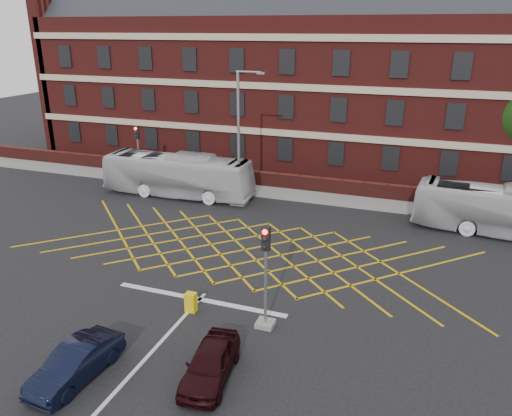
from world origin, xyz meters
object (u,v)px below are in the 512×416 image
(bus_right, at_px, (508,212))
(traffic_light_near, at_px, (266,287))
(street_lamp, at_px, (240,161))
(utility_cabinet, at_px, (191,302))
(car_navy, at_px, (76,363))
(car_maroon, at_px, (210,363))
(bus_left, at_px, (178,175))
(direction_signs, at_px, (128,161))
(traffic_light_far, at_px, (139,159))

(bus_right, relative_size, traffic_light_near, 2.40)
(street_lamp, distance_m, utility_cabinet, 13.79)
(car_navy, xyz_separation_m, car_maroon, (4.25, 1.55, -0.01))
(bus_left, relative_size, bus_right, 1.04)
(bus_left, distance_m, direction_signs, 6.25)
(car_navy, relative_size, traffic_light_far, 0.86)
(traffic_light_near, xyz_separation_m, traffic_light_far, (-15.48, 15.42, 0.00))
(bus_left, xyz_separation_m, utility_cabinet, (7.80, -13.39, -1.07))
(car_maroon, relative_size, traffic_light_far, 0.83)
(bus_left, bearing_deg, car_maroon, -149.82)
(traffic_light_far, xyz_separation_m, utility_cabinet, (12.20, -15.44, -1.34))
(car_maroon, xyz_separation_m, traffic_light_near, (0.73, 3.59, 1.16))
(traffic_light_near, bearing_deg, bus_left, 129.65)
(bus_left, relative_size, car_navy, 2.90)
(car_navy, xyz_separation_m, street_lamp, (-1.34, 18.33, 2.37))
(traffic_light_near, xyz_separation_m, direction_signs, (-16.79, 15.89, -0.39))
(bus_left, bearing_deg, traffic_light_near, -141.56)
(utility_cabinet, bearing_deg, street_lamp, 102.94)
(street_lamp, height_order, utility_cabinet, street_lamp)
(bus_right, bearing_deg, bus_left, 94.75)
(car_navy, xyz_separation_m, utility_cabinet, (1.70, 5.12, -0.19))
(bus_right, distance_m, traffic_light_near, 16.68)
(bus_right, relative_size, utility_cabinet, 12.17)
(bus_left, distance_m, car_navy, 19.51)
(bus_left, xyz_separation_m, traffic_light_near, (11.08, -13.37, 0.27))
(street_lamp, relative_size, direction_signs, 3.95)
(bus_left, height_order, direction_signs, bus_left)
(car_maroon, height_order, street_lamp, street_lamp)
(bus_right, relative_size, traffic_light_far, 2.40)
(traffic_light_far, bearing_deg, bus_left, -24.98)
(utility_cabinet, bearing_deg, car_navy, -108.34)
(utility_cabinet, bearing_deg, car_maroon, -54.43)
(car_navy, xyz_separation_m, traffic_light_near, (4.98, 5.15, 1.16))
(car_maroon, relative_size, direction_signs, 1.61)
(utility_cabinet, bearing_deg, bus_right, 45.61)
(bus_left, xyz_separation_m, car_navy, (6.10, -18.51, -0.89))
(traffic_light_near, relative_size, direction_signs, 1.94)
(traffic_light_far, height_order, street_lamp, street_lamp)
(car_maroon, distance_m, direction_signs, 25.26)
(bus_right, distance_m, car_maroon, 20.08)
(traffic_light_near, xyz_separation_m, utility_cabinet, (-3.28, -0.02, -1.34))
(utility_cabinet, bearing_deg, traffic_light_far, 128.31)
(bus_right, xyz_separation_m, street_lamp, (-16.20, -0.25, 1.54))
(street_lamp, xyz_separation_m, direction_signs, (-10.47, 2.70, -1.60))
(direction_signs, bearing_deg, street_lamp, -14.48)
(traffic_light_near, relative_size, utility_cabinet, 5.06)
(bus_left, xyz_separation_m, traffic_light_far, (-4.40, 2.05, 0.27))
(traffic_light_near, xyz_separation_m, street_lamp, (-6.32, 13.18, 1.21))
(bus_right, relative_size, car_maroon, 2.90)
(traffic_light_near, relative_size, street_lamp, 0.49)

